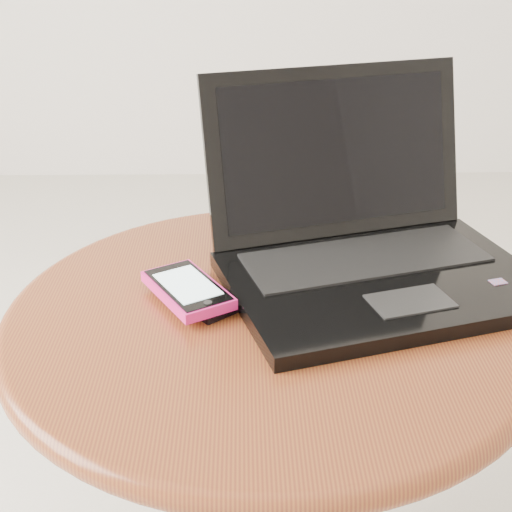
{
  "coord_description": "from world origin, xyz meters",
  "views": [
    {
      "loc": [
        -0.1,
        -0.71,
        0.96
      ],
      "look_at": [
        -0.09,
        0.08,
        0.58
      ],
      "focal_mm": 51.07,
      "sensor_mm": 36.0,
      "label": 1
    }
  ],
  "objects": [
    {
      "name": "table",
      "position": [
        -0.07,
        0.06,
        0.41
      ],
      "size": [
        0.65,
        0.65,
        0.52
      ],
      "color": "#4C2814",
      "rests_on": "ground"
    },
    {
      "name": "phone_pink",
      "position": [
        -0.17,
        0.07,
        0.53
      ],
      "size": [
        0.12,
        0.14,
        0.02
      ],
      "color": "#DB1D76",
      "rests_on": "phone_black"
    },
    {
      "name": "phone_black",
      "position": [
        -0.16,
        0.08,
        0.52
      ],
      "size": [
        0.12,
        0.13,
        0.01
      ],
      "color": "black",
      "rests_on": "table"
    },
    {
      "name": "laptop",
      "position": [
        0.06,
        0.15,
        0.56
      ],
      "size": [
        0.46,
        0.43,
        0.25
      ],
      "color": "black",
      "rests_on": "table"
    }
  ]
}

